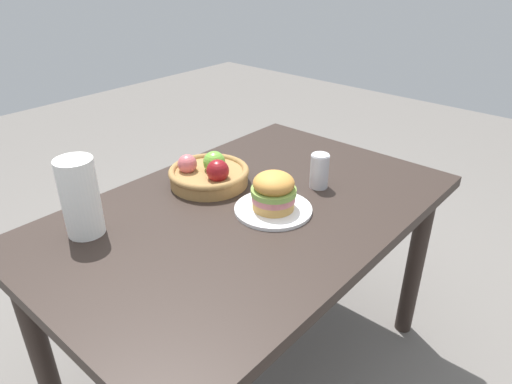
{
  "coord_description": "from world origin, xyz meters",
  "views": [
    {
      "loc": [
        -0.98,
        -0.89,
        1.51
      ],
      "look_at": [
        0.02,
        -0.02,
        0.81
      ],
      "focal_mm": 32.35,
      "sensor_mm": 36.0,
      "label": 1
    }
  ],
  "objects_px": {
    "soda_can": "(319,171)",
    "plate": "(273,209)",
    "fruit_basket": "(209,174)",
    "sandwich": "(274,191)",
    "paper_towel_roll": "(80,197)"
  },
  "relations": [
    {
      "from": "plate",
      "to": "fruit_basket",
      "type": "relative_size",
      "value": 0.87
    },
    {
      "from": "fruit_basket",
      "to": "plate",
      "type": "bearing_deg",
      "value": -89.6
    },
    {
      "from": "sandwich",
      "to": "soda_can",
      "type": "distance_m",
      "value": 0.24
    },
    {
      "from": "fruit_basket",
      "to": "paper_towel_roll",
      "type": "height_order",
      "value": "paper_towel_roll"
    },
    {
      "from": "plate",
      "to": "paper_towel_roll",
      "type": "relative_size",
      "value": 1.06
    },
    {
      "from": "plate",
      "to": "fruit_basket",
      "type": "height_order",
      "value": "fruit_basket"
    },
    {
      "from": "plate",
      "to": "sandwich",
      "type": "bearing_deg",
      "value": -90.0
    },
    {
      "from": "plate",
      "to": "soda_can",
      "type": "relative_size",
      "value": 2.01
    },
    {
      "from": "sandwich",
      "to": "paper_towel_roll",
      "type": "bearing_deg",
      "value": 143.83
    },
    {
      "from": "soda_can",
      "to": "plate",
      "type": "bearing_deg",
      "value": 176.91
    },
    {
      "from": "paper_towel_roll",
      "to": "soda_can",
      "type": "bearing_deg",
      "value": -26.63
    },
    {
      "from": "sandwich",
      "to": "paper_towel_roll",
      "type": "xyz_separation_m",
      "value": [
        -0.47,
        0.34,
        0.05
      ]
    },
    {
      "from": "plate",
      "to": "paper_towel_roll",
      "type": "height_order",
      "value": "paper_towel_roll"
    },
    {
      "from": "plate",
      "to": "soda_can",
      "type": "distance_m",
      "value": 0.25
    },
    {
      "from": "plate",
      "to": "paper_towel_roll",
      "type": "distance_m",
      "value": 0.59
    }
  ]
}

